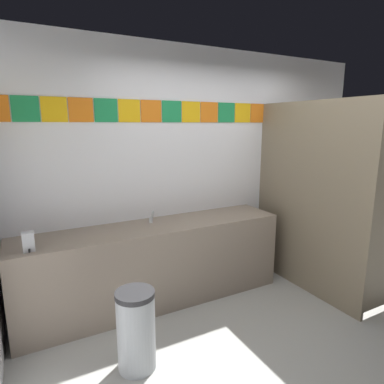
% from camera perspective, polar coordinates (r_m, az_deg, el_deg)
% --- Properties ---
extents(ground_plane, '(9.68, 9.68, 0.00)m').
position_cam_1_polar(ground_plane, '(3.19, 18.01, -24.16)').
color(ground_plane, '#9E9E99').
extents(wall_back, '(4.40, 0.09, 2.67)m').
position_cam_1_polar(wall_back, '(3.85, 2.58, 4.30)').
color(wall_back, silver).
rests_on(wall_back, ground_plane).
extents(vanity_counter, '(2.72, 0.56, 0.84)m').
position_cam_1_polar(vanity_counter, '(3.49, -6.35, -12.31)').
color(vanity_counter, gray).
rests_on(vanity_counter, ground_plane).
extents(faucet_center, '(0.04, 0.10, 0.14)m').
position_cam_1_polar(faucet_center, '(3.40, -7.08, -4.57)').
color(faucet_center, silver).
rests_on(faucet_center, vanity_counter).
extents(soap_dispenser, '(0.09, 0.09, 0.16)m').
position_cam_1_polar(soap_dispenser, '(2.96, -26.69, -7.79)').
color(soap_dispenser, '#B7BABF').
rests_on(soap_dispenser, vanity_counter).
extents(stall_divider, '(0.92, 1.54, 2.08)m').
position_cam_1_polar(stall_divider, '(3.73, 24.00, -1.66)').
color(stall_divider, '#726651').
rests_on(stall_divider, ground_plane).
extents(toilet, '(0.39, 0.49, 0.74)m').
position_cam_1_polar(toilet, '(4.57, 20.77, -8.65)').
color(toilet, white).
rests_on(toilet, ground_plane).
extents(trash_bin, '(0.30, 0.30, 0.63)m').
position_cam_1_polar(trash_bin, '(2.71, -9.74, -22.67)').
color(trash_bin, '#999EA3').
rests_on(trash_bin, ground_plane).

